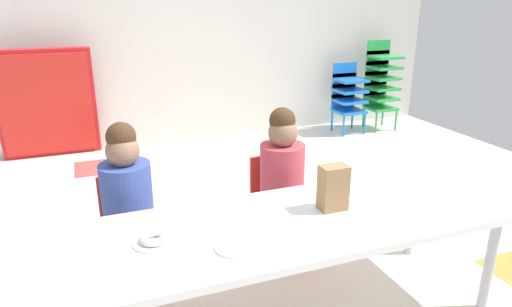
% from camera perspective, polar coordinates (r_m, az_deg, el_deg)
% --- Properties ---
extents(ground_plane, '(6.21, 4.84, 0.02)m').
position_cam_1_polar(ground_plane, '(2.98, 0.15, -11.30)').
color(ground_plane, silver).
extents(back_wall, '(6.21, 0.10, 2.52)m').
position_cam_1_polar(back_wall, '(4.91, -10.47, 16.04)').
color(back_wall, beige).
rests_on(back_wall, ground_plane).
extents(craft_table, '(2.20, 0.69, 0.54)m').
position_cam_1_polar(craft_table, '(2.07, 2.78, -9.76)').
color(craft_table, white).
rests_on(craft_table, ground_plane).
extents(seated_child_near_camera, '(0.32, 0.32, 0.92)m').
position_cam_1_polar(seated_child_near_camera, '(2.42, -16.12, -4.67)').
color(seated_child_near_camera, red).
rests_on(seated_child_near_camera, ground_plane).
extents(seated_child_middle_seat, '(0.32, 0.31, 0.92)m').
position_cam_1_polar(seated_child_middle_seat, '(2.62, 3.27, -2.05)').
color(seated_child_middle_seat, red).
rests_on(seated_child_middle_seat, ground_plane).
extents(kid_chair_blue_stack, '(0.32, 0.30, 0.80)m').
position_cam_1_polar(kid_chair_blue_stack, '(5.34, 11.61, 7.47)').
color(kid_chair_blue_stack, blue).
rests_on(kid_chair_blue_stack, ground_plane).
extents(kid_chair_green_stack, '(0.32, 0.30, 1.04)m').
position_cam_1_polar(kid_chair_green_stack, '(5.56, 15.57, 8.89)').
color(kid_chair_green_stack, green).
rests_on(kid_chair_green_stack, ground_plane).
extents(folded_activity_table, '(0.90, 0.29, 1.09)m').
position_cam_1_polar(folded_activity_table, '(4.73, -25.10, 5.59)').
color(folded_activity_table, red).
rests_on(folded_activity_table, ground_plane).
extents(paper_bag_brown, '(0.13, 0.09, 0.22)m').
position_cam_1_polar(paper_bag_brown, '(2.16, 9.79, -4.30)').
color(paper_bag_brown, '#9E754C').
rests_on(paper_bag_brown, craft_table).
extents(paper_plate_near_edge, '(0.18, 0.18, 0.01)m').
position_cam_1_polar(paper_plate_near_edge, '(1.93, -12.73, -10.91)').
color(paper_plate_near_edge, white).
rests_on(paper_plate_near_edge, craft_table).
extents(paper_plate_center_table, '(0.18, 0.18, 0.01)m').
position_cam_1_polar(paper_plate_center_table, '(1.86, -2.56, -11.71)').
color(paper_plate_center_table, white).
rests_on(paper_plate_center_table, craft_table).
extents(donut_powdered_on_plate, '(0.12, 0.12, 0.03)m').
position_cam_1_polar(donut_powdered_on_plate, '(1.92, -12.77, -10.38)').
color(donut_powdered_on_plate, white).
rests_on(donut_powdered_on_plate, craft_table).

